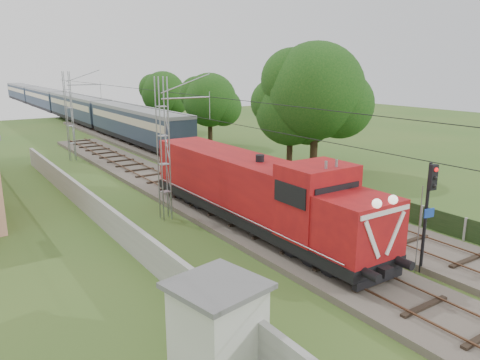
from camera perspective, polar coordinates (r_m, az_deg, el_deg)
ground at (r=19.91m, az=14.63°, el=-12.25°), size 140.00×140.00×0.00m
track_main at (r=24.59m, az=2.40°, el=-6.16°), size 4.20×70.00×0.45m
track_side at (r=37.67m, az=-3.12°, el=0.99°), size 4.20×80.00×0.45m
catenary at (r=26.33m, az=-9.21°, el=3.75°), size 3.31×70.00×8.00m
boundary_wall at (r=25.90m, az=-16.09°, el=-4.33°), size 0.25×40.00×1.50m
fence at (r=27.34m, az=21.28°, el=-4.11°), size 0.12×32.00×1.20m
locomotive at (r=24.36m, az=1.74°, el=-1.26°), size 3.00×17.14×4.35m
coach_rake at (r=84.27m, az=-21.15°, el=8.90°), size 3.01×89.73×3.48m
signal_post at (r=20.62m, az=22.08°, el=-2.14°), size 0.53×0.41×4.78m
relay_hut at (r=14.32m, az=-2.74°, el=-16.96°), size 2.90×2.90×2.56m
tree_a at (r=37.81m, az=9.37°, el=10.54°), size 8.02×7.64×10.40m
tree_b at (r=38.73m, az=6.28°, el=8.35°), size 6.05×5.76×7.84m
tree_c at (r=50.58m, az=-3.63°, el=9.65°), size 5.97×5.69×7.74m
tree_d at (r=62.82m, az=-9.25°, el=10.33°), size 5.96×5.68×7.73m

